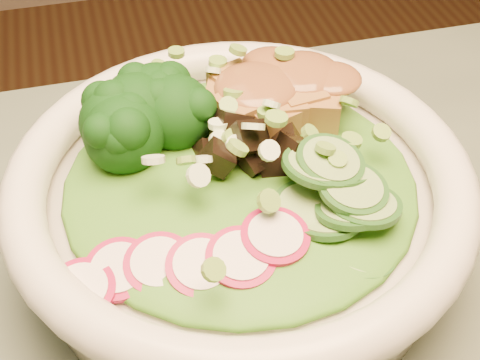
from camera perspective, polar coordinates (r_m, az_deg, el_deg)
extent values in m
cylinder|color=black|center=(1.01, 18.62, -8.10)|extent=(0.06, 0.06, 0.72)
cylinder|color=silver|center=(0.46, 0.00, -3.31)|extent=(0.27, 0.27, 0.06)
torus|color=silver|center=(0.43, 0.00, 0.19)|extent=(0.30, 0.30, 0.03)
ellipsoid|color=#276916|center=(0.43, 0.00, 0.10)|extent=(0.23, 0.23, 0.03)
ellipsoid|color=brown|center=(0.46, 3.30, 8.27)|extent=(0.08, 0.06, 0.02)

